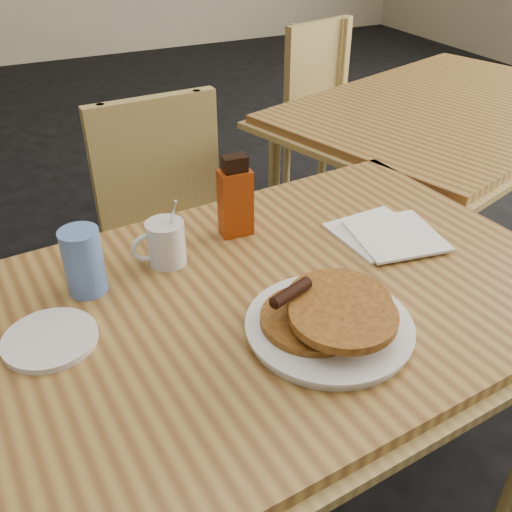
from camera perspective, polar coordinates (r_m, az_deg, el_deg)
The scene contains 10 objects.
main_table at distance 1.10m, azimuth 2.01°, elevation -5.24°, with size 1.22×0.88×0.75m.
neighbor_table at distance 2.16m, azimuth 18.86°, elevation 13.18°, with size 1.44×1.17×0.75m.
chair_main_far at distance 1.77m, azimuth -8.55°, elevation 3.56°, with size 0.41×0.42×0.88m.
chair_neighbor_far at distance 2.77m, azimuth 7.03°, elevation 14.76°, with size 0.49×0.49×0.88m.
pancake_plate at distance 0.97m, azimuth 7.37°, elevation -6.35°, with size 0.29×0.29×0.08m.
coffee_mug at distance 1.13m, azimuth -9.11°, elevation 1.36°, with size 0.11×0.08×0.14m.
syrup_bottle at distance 1.20m, azimuth -2.07°, elevation 5.73°, with size 0.07×0.05×0.18m.
napkin_stack at distance 1.26m, azimuth 12.97°, elevation 2.13°, with size 0.21×0.23×0.01m.
blue_tumbler at distance 1.08m, azimuth -16.87°, elevation -0.52°, with size 0.07×0.07×0.13m, color #537AC3.
side_saucer at distance 1.01m, azimuth -19.90°, elevation -7.84°, with size 0.16×0.16×0.01m, color silver.
Camera 1 is at (-0.40, -0.74, 1.39)m, focal length 40.00 mm.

